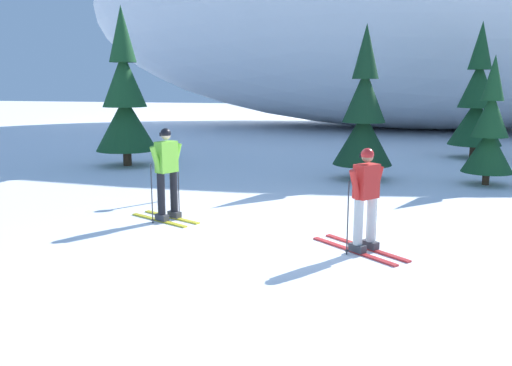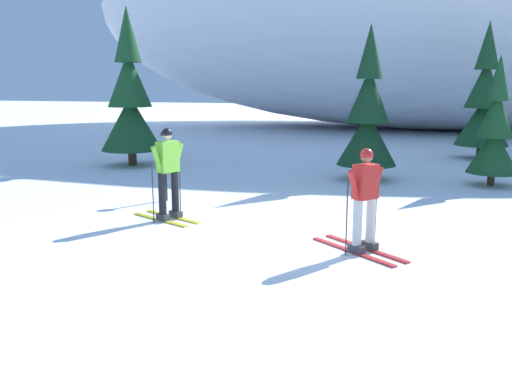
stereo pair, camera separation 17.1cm
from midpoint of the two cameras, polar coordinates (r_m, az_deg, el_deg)
name	(u,v)px [view 1 (the left image)]	position (r m, az deg, el deg)	size (l,w,h in m)	color
ground_plane	(262,232)	(9.78, 0.18, -5.29)	(120.00, 120.00, 0.00)	white
skier_lime_jacket	(167,172)	(10.55, -10.11, 1.17)	(1.61, 1.06, 1.85)	gold
skier_red_jacket	(365,199)	(8.60, 11.19, -1.73)	(1.65, 1.44, 1.70)	red
pine_tree_far_left	(125,100)	(17.91, -14.30, 8.67)	(1.99, 1.99, 5.15)	#47301E
pine_tree_center_left	(364,116)	(15.11, 11.27, 7.14)	(1.67, 1.67, 4.31)	#47301E
pine_tree_center	(490,132)	(15.32, 23.68, 5.12)	(1.33, 1.33, 3.44)	#47301E
pine_tree_center_right	(477,102)	(20.73, 22.60, 8.10)	(1.88, 1.88, 4.86)	#47301E
snow_ridge_background	(432,0)	(33.81, 18.42, 18.33)	(42.17, 21.79, 14.92)	white
trail_marker_post	(163,169)	(12.35, -10.46, 1.54)	(0.28, 0.07, 1.34)	black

